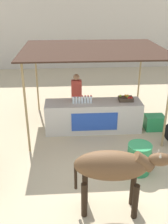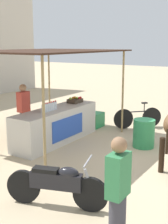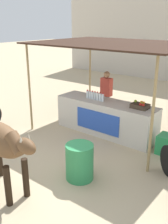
{
  "view_description": "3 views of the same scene",
  "coord_description": "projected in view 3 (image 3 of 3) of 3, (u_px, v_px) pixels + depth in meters",
  "views": [
    {
      "loc": [
        -0.8,
        -5.28,
        4.02
      ],
      "look_at": [
        -0.37,
        1.13,
        1.12
      ],
      "focal_mm": 42.0,
      "sensor_mm": 36.0,
      "label": 1
    },
    {
      "loc": [
        -6.75,
        -3.01,
        2.74
      ],
      "look_at": [
        0.24,
        1.42,
        0.91
      ],
      "focal_mm": 50.0,
      "sensor_mm": 36.0,
      "label": 2
    },
    {
      "loc": [
        3.89,
        -3.7,
        3.13
      ],
      "look_at": [
        -0.29,
        1.57,
        0.75
      ],
      "focal_mm": 42.0,
      "sensor_mm": 36.0,
      "label": 3
    }
  ],
  "objects": [
    {
      "name": "water_barrel",
      "position": [
        80.0,
        162.0,
        5.36
      ],
      "size": [
        0.57,
        0.57,
        0.76
      ],
      "primitive_type": "cylinder",
      "color": "#2D8C51",
      "rests_on": "ground"
    },
    {
      "name": "ground_plane",
      "position": [
        52.0,
        163.0,
        6.06
      ],
      "size": [
        60.0,
        60.0,
        0.0
      ],
      "primitive_type": "plane",
      "color": "tan"
    },
    {
      "name": "cow",
      "position": [
        1.0,
        142.0,
        4.76
      ],
      "size": [
        1.85,
        0.67,
        1.44
      ],
      "color": "brown",
      "rests_on": "ground"
    },
    {
      "name": "water_bottle_row",
      "position": [
        95.0,
        96.0,
        7.49
      ],
      "size": [
        0.61,
        0.07,
        0.25
      ],
      "color": "silver",
      "rests_on": "stall_counter"
    },
    {
      "name": "vendor_behind_counter",
      "position": [
        106.0,
        97.0,
        8.24
      ],
      "size": [
        0.34,
        0.22,
        1.65
      ],
      "color": "#383842",
      "rests_on": "ground"
    },
    {
      "name": "stall_awning",
      "position": [
        114.0,
        46.0,
        7.09
      ],
      "size": [
        4.2,
        3.2,
        2.56
      ],
      "color": "#382319",
      "rests_on": "ground"
    },
    {
      "name": "stall_counter",
      "position": [
        105.0,
        117.0,
        7.52
      ],
      "size": [
        3.0,
        0.82,
        0.96
      ],
      "color": "beige",
      "rests_on": "ground"
    },
    {
      "name": "fruit_crate",
      "position": [
        140.0,
        106.0,
        6.77
      ],
      "size": [
        0.44,
        0.32,
        0.18
      ],
      "color": "#3F3326",
      "rests_on": "stall_counter"
    }
  ]
}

